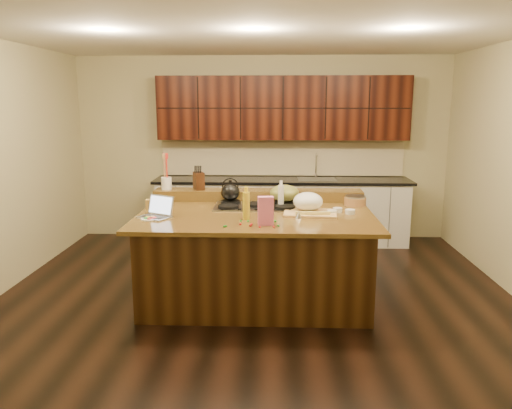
{
  "coord_description": "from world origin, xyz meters",
  "views": [
    {
      "loc": [
        0.19,
        -4.99,
        2.05
      ],
      "look_at": [
        0.0,
        0.05,
        1.0
      ],
      "focal_mm": 35.0,
      "sensor_mm": 36.0,
      "label": 1
    }
  ],
  "objects": [
    {
      "name": "candy_plate",
      "position": [
        -1.02,
        -0.32,
        0.93
      ],
      "size": [
        0.24,
        0.24,
        0.01
      ],
      "primitive_type": "cylinder",
      "rotation": [
        0.0,
        0.0,
        -0.43
      ],
      "color": "white",
      "rests_on": "island"
    },
    {
      "name": "island",
      "position": [
        0.0,
        0.0,
        0.46
      ],
      "size": [
        2.4,
        1.6,
        0.92
      ],
      "color": "black",
      "rests_on": "ground"
    },
    {
      "name": "gumdrop_8",
      "position": [
        -0.03,
        -0.55,
        0.93
      ],
      "size": [
        0.02,
        0.02,
        0.02
      ],
      "primitive_type": "ellipsoid",
      "color": "red",
      "rests_on": "island"
    },
    {
      "name": "package_box",
      "position": [
        -1.07,
        -0.04,
        0.99
      ],
      "size": [
        0.11,
        0.08,
        0.14
      ],
      "primitive_type": "cube",
      "rotation": [
        0.0,
        0.0,
        0.07
      ],
      "color": "#BD9342",
      "rests_on": "island"
    },
    {
      "name": "oil_bottle",
      "position": [
        -0.08,
        -0.28,
        1.06
      ],
      "size": [
        0.08,
        0.08,
        0.27
      ],
      "primitive_type": "cylinder",
      "rotation": [
        0.0,
        0.0,
        0.21
      ],
      "color": "gold",
      "rests_on": "island"
    },
    {
      "name": "gumdrop_3",
      "position": [
        0.23,
        -0.56,
        0.93
      ],
      "size": [
        0.02,
        0.02,
        0.02
      ],
      "primitive_type": "ellipsoid",
      "color": "#198C26",
      "rests_on": "island"
    },
    {
      "name": "gumdrop_12",
      "position": [
        0.12,
        -0.52,
        0.93
      ],
      "size": [
        0.02,
        0.02,
        0.02
      ],
      "primitive_type": "ellipsoid",
      "color": "red",
      "rests_on": "island"
    },
    {
      "name": "back_counter",
      "position": [
        0.3,
        2.23,
        0.98
      ],
      "size": [
        3.7,
        0.66,
        2.4
      ],
      "color": "silver",
      "rests_on": "ground"
    },
    {
      "name": "gumdrop_2",
      "position": [
        -0.02,
        -0.51,
        0.93
      ],
      "size": [
        0.02,
        0.02,
        0.02
      ],
      "primitive_type": "ellipsoid",
      "color": "red",
      "rests_on": "island"
    },
    {
      "name": "gumdrop_11",
      "position": [
        -0.26,
        -0.6,
        0.93
      ],
      "size": [
        0.02,
        0.02,
        0.02
      ],
      "primitive_type": "ellipsoid",
      "color": "#198C26",
      "rests_on": "island"
    },
    {
      "name": "room",
      "position": [
        0.0,
        0.0,
        1.35
      ],
      "size": [
        5.52,
        5.02,
        2.72
      ],
      "color": "black",
      "rests_on": "ground"
    },
    {
      "name": "gumdrop_6",
      "position": [
        0.19,
        -0.6,
        0.93
      ],
      "size": [
        0.02,
        0.02,
        0.02
      ],
      "primitive_type": "ellipsoid",
      "color": "red",
      "rests_on": "island"
    },
    {
      "name": "ramekin_b",
      "position": [
        0.96,
        0.0,
        0.94
      ],
      "size": [
        0.11,
        0.11,
        0.04
      ],
      "primitive_type": "cylinder",
      "rotation": [
        0.0,
        0.0,
        -0.16
      ],
      "color": "white",
      "rests_on": "island"
    },
    {
      "name": "laptop",
      "position": [
        -0.97,
        -0.21,
        0.98
      ],
      "size": [
        0.38,
        0.35,
        0.21
      ],
      "rotation": [
        0.0,
        0.0,
        -0.5
      ],
      "color": "#B7B7BC",
      "rests_on": "island"
    },
    {
      "name": "strainer_bowl",
      "position": [
        1.08,
        0.43,
        0.97
      ],
      "size": [
        0.32,
        0.32,
        0.09
      ],
      "primitive_type": "cylinder",
      "rotation": [
        0.0,
        0.0,
        -0.42
      ],
      "color": "#996B3F",
      "rests_on": "island"
    },
    {
      "name": "cooktop",
      "position": [
        0.0,
        0.3,
        0.94
      ],
      "size": [
        0.92,
        0.52,
        0.05
      ],
      "color": "gray",
      "rests_on": "island"
    },
    {
      "name": "gumdrop_4",
      "position": [
        0.06,
        -0.61,
        0.93
      ],
      "size": [
        0.02,
        0.02,
        0.02
      ],
      "primitive_type": "ellipsoid",
      "color": "red",
      "rests_on": "island"
    },
    {
      "name": "ramekin_c",
      "position": [
        0.84,
        0.08,
        0.94
      ],
      "size": [
        0.13,
        0.13,
        0.04
      ],
      "primitive_type": "cylinder",
      "rotation": [
        0.0,
        0.0,
        0.38
      ],
      "color": "white",
      "rests_on": "island"
    },
    {
      "name": "gumdrop_10",
      "position": [
        -0.12,
        -0.51,
        0.93
      ],
      "size": [
        0.02,
        0.02,
        0.02
      ],
      "primitive_type": "ellipsoid",
      "color": "red",
      "rests_on": "island"
    },
    {
      "name": "gumdrop_13",
      "position": [
        0.13,
        -0.45,
        0.93
      ],
      "size": [
        0.02,
        0.02,
        0.02
      ],
      "primitive_type": "ellipsoid",
      "color": "#198C26",
      "rests_on": "island"
    },
    {
      "name": "back_ledge",
      "position": [
        0.0,
        0.7,
        0.98
      ],
      "size": [
        2.4,
        0.3,
        0.12
      ],
      "primitive_type": "cube",
      "color": "black",
      "rests_on": "island"
    },
    {
      "name": "wooden_tray",
      "position": [
        0.54,
        0.02,
        1.01
      ],
      "size": [
        0.56,
        0.44,
        0.21
      ],
      "rotation": [
        0.0,
        0.0,
        -0.1
      ],
      "color": "tan",
      "rests_on": "island"
    },
    {
      "name": "knife_block",
      "position": [
        -0.69,
        0.7,
        1.14
      ],
      "size": [
        0.16,
        0.19,
        0.2
      ],
      "primitive_type": "cube",
      "rotation": [
        0.0,
        0.0,
        0.4
      ],
      "color": "black",
      "rests_on": "back_ledge"
    },
    {
      "name": "kitchen_timer",
      "position": [
        0.43,
        -0.2,
        0.96
      ],
      "size": [
        0.09,
        0.09,
        0.07
      ],
      "primitive_type": "cone",
      "rotation": [
        0.0,
        0.0,
        -0.17
      ],
      "color": "silver",
      "rests_on": "island"
    },
    {
      "name": "gumdrop_7",
      "position": [
        -0.06,
        -0.38,
        0.93
      ],
      "size": [
        0.02,
        0.02,
        0.02
      ],
      "primitive_type": "ellipsoid",
      "color": "#198C26",
      "rests_on": "island"
    },
    {
      "name": "pink_bag",
      "position": [
        0.11,
        -0.5,
        1.05
      ],
      "size": [
        0.15,
        0.09,
        0.27
      ],
      "primitive_type": "cube",
      "rotation": [
        0.0,
        0.0,
        0.11
      ],
      "color": "pink",
      "rests_on": "island"
    },
    {
      "name": "vinegar_bottle",
      "position": [
        0.26,
        0.26,
        1.04
      ],
      "size": [
        0.08,
        0.08,
        0.25
      ],
      "primitive_type": "cylinder",
      "rotation": [
        0.0,
        0.0,
        -0.23
      ],
      "color": "silver",
      "rests_on": "island"
    },
    {
      "name": "gumdrop_0",
      "position": [
        -0.03,
        -0.56,
        0.93
      ],
      "size": [
        0.02,
        0.02,
        0.02
      ],
      "primitive_type": "ellipsoid",
      "color": "red",
      "rests_on": "island"
    },
    {
      "name": "utensil_crock",
      "position": [
        -1.07,
        0.7,
        1.11
      ],
      "size": [
        0.16,
        0.16,
        0.14
      ],
      "primitive_type": "cylinder",
      "rotation": [
        0.0,
        0.0,
        0.43
      ],
      "color": "white",
      "rests_on": "back_ledge"
    },
    {
      "name": "gumdrop_1",
      "position": [
        -0.25,
        -0.59,
        0.93
      ],
      "size": [
        0.02,
        0.02,
        0.02
      ],
      "primitive_type": "ellipsoid",
      "color": "#198C26",
      "rests_on": "island"
    },
    {
      "name": "green_bowl",
      "position": [
        0.3,
        0.43,
        1.05
      ],
      "size": [
        0.39,
        0.39,
        0.18
      ],
      "primitive_type": "ellipsoid",
      "rotation": [
        0.0,
        0.0,
        0.24
      ],
      "color": "olive",
      "rests_on": "cooktop"
    },
    {
      "name": "ramekin_a",
      "position": [
        0.77,
        -0.04,
        0.94
      ],
      "size": [
        0.12,
        0.12,
        0.04
      ],
      "primitive_type": "cylinder",
      "rotation": [
        0.0,
        0.0,
        -0.21
      ],
      "color": "white",
      "rests_on": "island"
    },
    {
      "name": "gumdrop_9",
      "position": [
        0.2,
        -0.38,
        0.93
      ],
      "size": [
        0.02,
        0.02,
        0.02
      ],
      "primitive_type": "ellipsoid",
      "color": "#198C26",
      "rests_on": "island"
    },
    {
      "name": "gumdrop_5",
      "position": [
        -0.13,
        -0.38,
        0.93
      ],
      "size": [
        0.02,
        0.02,
        0.02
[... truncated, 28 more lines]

